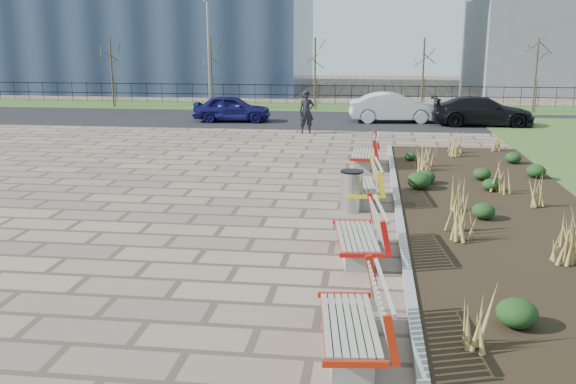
# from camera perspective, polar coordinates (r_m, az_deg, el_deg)

# --- Properties ---
(ground) EXTENTS (120.00, 120.00, 0.00)m
(ground) POSITION_cam_1_polar(r_m,az_deg,el_deg) (11.41, -9.53, -7.73)
(ground) COLOR #866D5C
(ground) RESTS_ON ground
(planting_bed) EXTENTS (4.50, 18.00, 0.10)m
(planting_bed) POSITION_cam_1_polar(r_m,az_deg,el_deg) (15.98, 18.12, -1.79)
(planting_bed) COLOR black
(planting_bed) RESTS_ON ground
(planting_curb) EXTENTS (0.16, 18.00, 0.15)m
(planting_curb) POSITION_cam_1_polar(r_m,az_deg,el_deg) (15.69, 9.75, -1.48)
(planting_curb) COLOR gray
(planting_curb) RESTS_ON ground
(grass_verge_far) EXTENTS (80.00, 5.00, 0.04)m
(grass_verge_far) POSITION_cam_1_polar(r_m,az_deg,el_deg) (38.49, 2.58, 7.56)
(grass_verge_far) COLOR #33511E
(grass_verge_far) RESTS_ON ground
(road) EXTENTS (80.00, 7.00, 0.02)m
(road) POSITION_cam_1_polar(r_m,az_deg,el_deg) (32.56, 1.68, 6.43)
(road) COLOR black
(road) RESTS_ON ground
(bench_a) EXTENTS (1.12, 2.19, 1.00)m
(bench_a) POSITION_cam_1_polar(r_m,az_deg,el_deg) (8.63, 5.47, -11.25)
(bench_a) COLOR #AA210B
(bench_a) RESTS_ON ground
(bench_b) EXTENTS (1.14, 2.19, 1.00)m
(bench_b) POSITION_cam_1_polar(r_m,az_deg,el_deg) (12.21, 6.11, -3.68)
(bench_b) COLOR red
(bench_b) RESTS_ON ground
(bench_c) EXTENTS (1.07, 2.17, 1.00)m
(bench_c) POSITION_cam_1_polar(r_m,az_deg,el_deg) (16.27, 6.48, 0.72)
(bench_c) COLOR #FFE90D
(bench_c) RESTS_ON ground
(bench_d) EXTENTS (0.94, 2.12, 1.00)m
(bench_d) POSITION_cam_1_polar(r_m,az_deg,el_deg) (20.85, 6.72, 3.58)
(bench_d) COLOR #AE120B
(bench_d) RESTS_ON ground
(litter_bin) EXTENTS (0.54, 0.54, 0.97)m
(litter_bin) POSITION_cam_1_polar(r_m,az_deg,el_deg) (15.53, 5.68, 0.07)
(litter_bin) COLOR #B2B2B7
(litter_bin) RESTS_ON ground
(pedestrian) EXTENTS (0.76, 0.59, 1.84)m
(pedestrian) POSITION_cam_1_polar(r_m,az_deg,el_deg) (27.96, 1.65, 7.11)
(pedestrian) COLOR black
(pedestrian) RESTS_ON ground
(car_blue) EXTENTS (3.92, 1.86, 1.29)m
(car_blue) POSITION_cam_1_polar(r_m,az_deg,el_deg) (31.90, -5.01, 7.42)
(car_blue) COLOR #13114E
(car_blue) RESTS_ON road
(car_silver) EXTENTS (4.44, 1.92, 1.42)m
(car_silver) POSITION_cam_1_polar(r_m,az_deg,el_deg) (31.95, 9.39, 7.42)
(car_silver) COLOR silver
(car_silver) RESTS_ON road
(car_black) EXTENTS (4.70, 1.94, 1.36)m
(car_black) POSITION_cam_1_polar(r_m,az_deg,el_deg) (31.63, 16.89, 6.90)
(car_black) COLOR black
(car_black) RESTS_ON road
(tree_a) EXTENTS (1.40, 1.40, 4.00)m
(tree_a) POSITION_cam_1_polar(r_m,az_deg,el_deg) (39.72, -15.40, 10.21)
(tree_a) COLOR #4C3D2D
(tree_a) RESTS_ON grass_verge_far
(tree_b) EXTENTS (1.40, 1.40, 4.00)m
(tree_b) POSITION_cam_1_polar(r_m,az_deg,el_deg) (37.83, -6.83, 10.45)
(tree_b) COLOR #4C3D2D
(tree_b) RESTS_ON grass_verge_far
(tree_c) EXTENTS (1.40, 1.40, 4.00)m
(tree_c) POSITION_cam_1_polar(r_m,az_deg,el_deg) (36.84, 2.41, 10.44)
(tree_c) COLOR #4C3D2D
(tree_c) RESTS_ON grass_verge_far
(tree_d) EXTENTS (1.40, 1.40, 4.00)m
(tree_d) POSITION_cam_1_polar(r_m,az_deg,el_deg) (36.81, 11.90, 10.16)
(tree_d) COLOR #4C3D2D
(tree_d) RESTS_ON grass_verge_far
(tree_e) EXTENTS (1.40, 1.40, 4.00)m
(tree_e) POSITION_cam_1_polar(r_m,az_deg,el_deg) (37.74, 21.15, 9.63)
(tree_e) COLOR #4C3D2D
(tree_e) RESTS_ON grass_verge_far
(lamp_west) EXTENTS (0.24, 0.60, 6.00)m
(lamp_west) POSITION_cam_1_polar(r_m,az_deg,el_deg) (37.31, -7.07, 11.93)
(lamp_west) COLOR gray
(lamp_west) RESTS_ON grass_verge_far
(lamp_east) EXTENTS (0.24, 0.60, 6.00)m
(lamp_east) POSITION_cam_1_polar(r_m,az_deg,el_deg) (36.47, 15.24, 11.53)
(lamp_east) COLOR gray
(lamp_east) RESTS_ON grass_verge_far
(railing_fence) EXTENTS (44.00, 0.10, 1.20)m
(railing_fence) POSITION_cam_1_polar(r_m,az_deg,el_deg) (39.92, 2.77, 8.68)
(railing_fence) COLOR black
(railing_fence) RESTS_ON grass_verge_far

